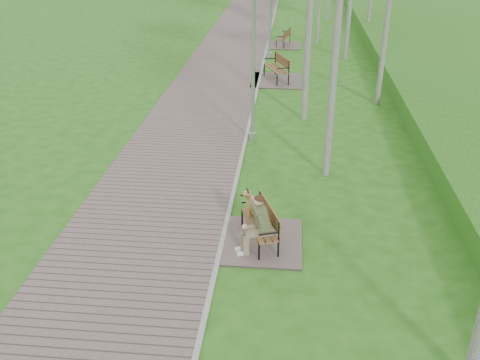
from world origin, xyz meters
name	(u,v)px	position (x,y,z in m)	size (l,w,h in m)	color
ground	(233,196)	(0.00, 0.00, 0.00)	(120.00, 120.00, 0.00)	#246014
walkway	(243,26)	(-1.75, 21.50, 0.02)	(3.50, 67.00, 0.04)	#73635D
kerb	(272,26)	(0.00, 21.50, 0.03)	(0.10, 67.00, 0.05)	#999993
bench_main	(257,226)	(0.72, -2.03, 0.41)	(1.71, 1.90, 1.49)	#73635D
bench_second	(276,75)	(0.68, 9.99, 0.24)	(2.05, 2.28, 1.26)	#73635D
bench_third	(283,42)	(0.81, 16.41, 0.19)	(1.70, 1.89, 1.04)	#73635D
lamp_post_near	(253,70)	(0.21, 3.49, 2.20)	(0.18, 0.18, 4.70)	#A3A6AB
lamp_post_second	(271,1)	(0.23, 13.57, 2.62)	(0.22, 0.22, 5.62)	#A3A6AB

